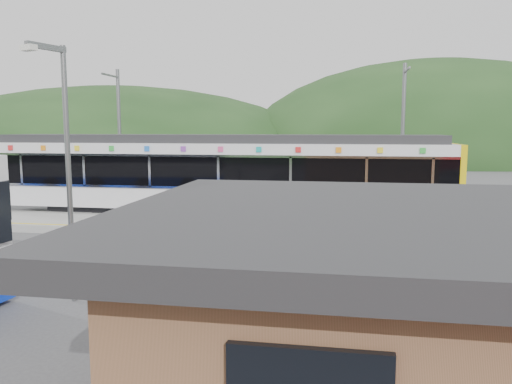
# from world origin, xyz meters

# --- Properties ---
(ground) EXTENTS (120.00, 120.00, 0.00)m
(ground) POSITION_xyz_m (0.00, 0.00, 0.00)
(ground) COLOR #4C4C4F
(ground) RESTS_ON ground
(hills) EXTENTS (146.00, 149.00, 26.00)m
(hills) POSITION_xyz_m (6.19, 5.29, 0.00)
(hills) COLOR #1E3D19
(hills) RESTS_ON ground
(platform) EXTENTS (26.00, 3.20, 0.30)m
(platform) POSITION_xyz_m (0.00, 3.30, 0.15)
(platform) COLOR #9E9E99
(platform) RESTS_ON ground
(yellow_line) EXTENTS (26.00, 0.10, 0.01)m
(yellow_line) POSITION_xyz_m (0.00, 2.00, 0.30)
(yellow_line) COLOR yellow
(yellow_line) RESTS_ON platform
(train) EXTENTS (20.44, 3.01, 3.74)m
(train) POSITION_xyz_m (-1.27, 6.00, 2.06)
(train) COLOR black
(train) RESTS_ON ground
(catenary_mast_west) EXTENTS (0.18, 1.80, 7.00)m
(catenary_mast_west) POSITION_xyz_m (-7.00, 8.56, 3.65)
(catenary_mast_west) COLOR slate
(catenary_mast_west) RESTS_ON ground
(catenary_mast_east) EXTENTS (0.18, 1.80, 7.00)m
(catenary_mast_east) POSITION_xyz_m (7.00, 8.56, 3.65)
(catenary_mast_east) COLOR slate
(catenary_mast_east) RESTS_ON ground
(station_shelter) EXTENTS (9.20, 6.20, 3.00)m
(station_shelter) POSITION_xyz_m (6.00, -9.01, 1.55)
(station_shelter) COLOR brown
(station_shelter) RESTS_ON ground
(lamp_post) EXTENTS (0.42, 1.08, 5.84)m
(lamp_post) POSITION_xyz_m (-1.88, -5.22, 3.49)
(lamp_post) COLOR slate
(lamp_post) RESTS_ON ground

